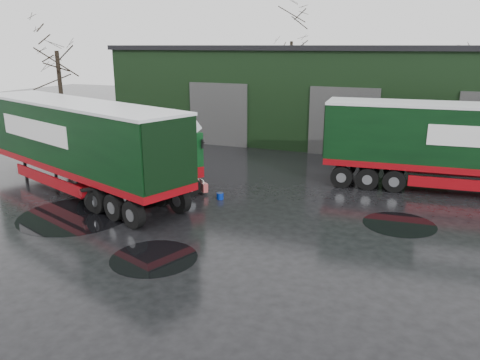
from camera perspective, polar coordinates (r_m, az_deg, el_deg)
The scene contains 12 objects.
ground at distance 16.22m, azimuth -4.33°, elevation -6.83°, with size 100.00×100.00×0.00m, color black.
warehouse at distance 33.78m, azimuth 14.46°, elevation 10.27°, with size 32.40×12.40×6.30m.
hero_tractor at distance 20.10m, azimuth -12.50°, elevation 2.68°, with size 2.42×5.70×3.54m, color #0A3714, non-canonical shape.
trailer_left at distance 21.79m, azimuth -19.24°, elevation 3.84°, with size 2.65×12.97×4.03m, color silver, non-canonical shape.
lorry_right at distance 22.74m, azimuth 25.09°, elevation 3.56°, with size 2.58×14.91×3.92m, color silver, non-canonical shape.
wash_bucket at distance 19.91m, azimuth -2.45°, elevation -1.97°, with size 0.29×0.29×0.27m, color #062393.
tree_left at distance 34.81m, azimuth -21.17°, elevation 11.68°, with size 4.40×4.40×8.50m, color black, non-canonical shape.
tree_back_a at distance 45.18m, azimuth 6.22°, elevation 14.06°, with size 4.40×4.40×9.50m, color black, non-canonical shape.
tree_back_b at distance 43.48m, azimuth 27.23°, elevation 11.02°, with size 4.40×4.40×7.50m, color black, non-canonical shape.
puddle_0 at distance 14.85m, azimuth -10.45°, elevation -9.32°, with size 2.70×2.70×0.01m, color black.
puddle_1 at distance 18.15m, azimuth 18.84°, elevation -5.12°, with size 2.63×2.63×0.01m, color black.
puddle_2 at distance 19.12m, azimuth -19.37°, elevation -4.09°, with size 4.32×4.32×0.01m, color black.
Camera 1 is at (6.84, -13.29, 6.32)m, focal length 35.00 mm.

